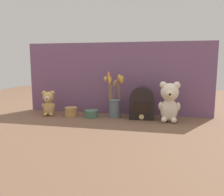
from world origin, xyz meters
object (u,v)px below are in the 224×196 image
at_px(teddy_bear_large, 169,101).
at_px(decorative_tin_short, 92,114).
at_px(decorative_tin_tall, 71,112).
at_px(teddy_bear_medium, 48,103).
at_px(flower_vase, 115,103).
at_px(vintage_radio, 142,104).

relative_size(teddy_bear_large, decorative_tin_short, 2.65).
height_order(teddy_bear_large, decorative_tin_tall, teddy_bear_large).
bearing_deg(decorative_tin_short, teddy_bear_medium, -177.25).
distance_m(teddy_bear_large, decorative_tin_short, 0.57).
distance_m(teddy_bear_large, flower_vase, 0.39).
bearing_deg(flower_vase, teddy_bear_medium, -174.10).
distance_m(teddy_bear_medium, flower_vase, 0.51).
bearing_deg(decorative_tin_short, flower_vase, 12.06).
height_order(teddy_bear_medium, flower_vase, flower_vase).
xyz_separation_m(vintage_radio, decorative_tin_short, (-0.37, -0.03, -0.08)).
bearing_deg(decorative_tin_tall, teddy_bear_large, -0.87).
bearing_deg(teddy_bear_medium, flower_vase, 5.90).
distance_m(decorative_tin_tall, decorative_tin_short, 0.16).
bearing_deg(decorative_tin_short, teddy_bear_large, -1.26).
bearing_deg(decorative_tin_short, decorative_tin_tall, -179.51).
relative_size(vintage_radio, decorative_tin_short, 2.22).
relative_size(teddy_bear_large, teddy_bear_medium, 1.45).
height_order(decorative_tin_tall, decorative_tin_short, decorative_tin_tall).
bearing_deg(teddy_bear_large, vintage_radio, 166.52).
height_order(teddy_bear_medium, vintage_radio, vintage_radio).
xyz_separation_m(teddy_bear_medium, flower_vase, (0.51, 0.05, 0.01)).
xyz_separation_m(teddy_bear_medium, vintage_radio, (0.70, 0.05, 0.01)).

